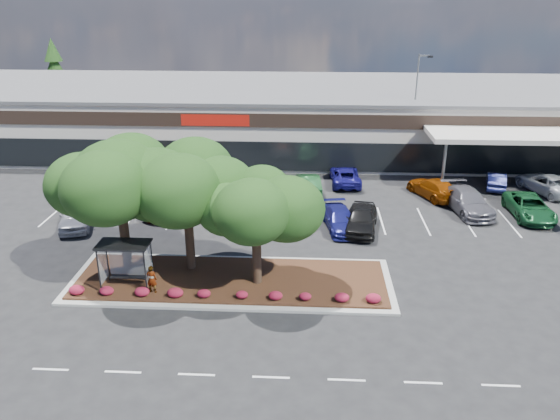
{
  "coord_description": "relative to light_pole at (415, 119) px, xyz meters",
  "views": [
    {
      "loc": [
        2.21,
        -22.79,
        15.24
      ],
      "look_at": [
        0.5,
        8.63,
        2.6
      ],
      "focal_mm": 35.0,
      "sensor_mm": 36.0,
      "label": 1
    }
  ],
  "objects": [
    {
      "name": "ground",
      "position": [
        -11.74,
        -26.7,
        -4.53
      ],
      "size": [
        160.0,
        160.0,
        0.0
      ],
      "primitive_type": "plane",
      "color": "black",
      "rests_on": "ground"
    },
    {
      "name": "retail_store",
      "position": [
        -11.67,
        7.21,
        -1.37
      ],
      "size": [
        80.4,
        25.2,
        6.25
      ],
      "color": "beige",
      "rests_on": "ground"
    },
    {
      "name": "landscape_island",
      "position": [
        -13.74,
        -22.7,
        -4.4
      ],
      "size": [
        18.0,
        6.0,
        0.26
      ],
      "color": "#A5A6A0",
      "rests_on": "ground"
    },
    {
      "name": "lane_markings",
      "position": [
        -11.88,
        -16.27,
        -4.52
      ],
      "size": [
        33.12,
        20.06,
        0.01
      ],
      "color": "silver",
      "rests_on": "ground"
    },
    {
      "name": "shrub_row",
      "position": [
        -13.74,
        -24.8,
        -4.02
      ],
      "size": [
        17.0,
        0.8,
        0.5
      ],
      "primitive_type": null,
      "color": "maroon",
      "rests_on": "landscape_island"
    },
    {
      "name": "bus_shelter",
      "position": [
        -19.24,
        -23.75,
        -2.22
      ],
      "size": [
        2.75,
        1.55,
        2.59
      ],
      "color": "black",
      "rests_on": "landscape_island"
    },
    {
      "name": "island_tree_west",
      "position": [
        -19.74,
        -22.2,
        -0.32
      ],
      "size": [
        7.2,
        7.2,
        7.89
      ],
      "primitive_type": null,
      "color": "#173A12",
      "rests_on": "landscape_island"
    },
    {
      "name": "island_tree_mid",
      "position": [
        -16.24,
        -21.5,
        -0.61
      ],
      "size": [
        6.6,
        6.6,
        7.32
      ],
      "primitive_type": null,
      "color": "#173A12",
      "rests_on": "landscape_island"
    },
    {
      "name": "island_tree_east",
      "position": [
        -12.24,
        -23.0,
        -1.02
      ],
      "size": [
        5.8,
        5.8,
        6.5
      ],
      "primitive_type": null,
      "color": "#173A12",
      "rests_on": "landscape_island"
    },
    {
      "name": "conifer_north_west",
      "position": [
        -41.74,
        19.3,
        0.47
      ],
      "size": [
        4.4,
        4.4,
        10.0
      ],
      "primitive_type": "cone",
      "color": "#173A12",
      "rests_on": "ground"
    },
    {
      "name": "person_waiting",
      "position": [
        -17.72,
        -24.41,
        -3.48
      ],
      "size": [
        0.64,
        0.49,
        1.57
      ],
      "primitive_type": "imported",
      "rotation": [
        0.0,
        0.0,
        2.94
      ],
      "color": "#594C47",
      "rests_on": "landscape_island"
    },
    {
      "name": "light_pole",
      "position": [
        0.0,
        0.0,
        0.0
      ],
      "size": [
        1.43,
        0.56,
        10.2
      ],
      "rotation": [
        0.0,
        0.0,
        -0.14
      ],
      "color": "#A5A6A0",
      "rests_on": "ground"
    },
    {
      "name": "car_0",
      "position": [
        -25.56,
        -15.32,
        -3.68
      ],
      "size": [
        3.14,
        5.3,
        1.69
      ],
      "primitive_type": "imported",
      "rotation": [
        0.0,
        0.0,
        0.25
      ],
      "color": "#9FA1AA",
      "rests_on": "ground"
    },
    {
      "name": "car_1",
      "position": [
        -19.73,
        -12.82,
        -3.72
      ],
      "size": [
        3.54,
        5.1,
        1.61
      ],
      "primitive_type": "imported",
      "rotation": [
        0.0,
        0.0,
        -0.39
      ],
      "color": "#9F1F05",
      "rests_on": "ground"
    },
    {
      "name": "car_2",
      "position": [
        -14.7,
        -13.29,
        -3.75
      ],
      "size": [
        3.45,
        5.98,
        1.57
      ],
      "primitive_type": "imported",
      "rotation": [
        0.0,
        0.0,
        0.16
      ],
      "color": "black",
      "rests_on": "ground"
    },
    {
      "name": "car_3",
      "position": [
        -12.68,
        -12.99,
        -3.79
      ],
      "size": [
        2.13,
        4.5,
        1.49
      ],
      "primitive_type": "imported",
      "rotation": [
        0.0,
        0.0,
        -0.09
      ],
      "color": "brown",
      "rests_on": "ground"
    },
    {
      "name": "car_4",
      "position": [
        -7.26,
        -14.85,
        -3.83
      ],
      "size": [
        2.77,
        5.11,
        1.41
      ],
      "primitive_type": "imported",
      "rotation": [
        0.0,
        0.0,
        0.17
      ],
      "color": "navy",
      "rests_on": "ground"
    },
    {
      "name": "car_5",
      "position": [
        -5.84,
        -15.01,
        -3.67
      ],
      "size": [
        2.78,
        5.28,
        1.71
      ],
      "primitive_type": "imported",
      "rotation": [
        0.0,
        0.0,
        -0.16
      ],
      "color": "black",
      "rests_on": "ground"
    },
    {
      "name": "car_7",
      "position": [
        2.27,
        -11.16,
        -3.69
      ],
      "size": [
        3.34,
        6.11,
        1.68
      ],
      "primitive_type": "imported",
      "rotation": [
        0.0,
        0.0,
        0.18
      ],
      "color": "slate",
      "rests_on": "ground"
    },
    {
      "name": "car_8",
      "position": [
        6.51,
        -11.93,
        -3.77
      ],
      "size": [
        2.56,
        5.48,
        1.52
      ],
      "primitive_type": "imported",
      "rotation": [
        0.0,
        0.0,
        -0.01
      ],
      "color": "#174E28",
      "rests_on": "ground"
    },
    {
      "name": "car_9",
      "position": [
        -24.04,
        -7.17,
        -3.75
      ],
      "size": [
        2.46,
        5.47,
        1.56
      ],
      "primitive_type": "imported",
      "rotation": [
        0.0,
        0.0,
        3.09
      ],
      "color": "#66300C",
      "rests_on": "ground"
    },
    {
      "name": "car_11",
      "position": [
        -12.31,
        -8.81,
        -3.86
      ],
      "size": [
        2.25,
        4.83,
        1.34
      ],
      "primitive_type": "imported",
      "rotation": [
        0.0,
        0.0,
        3.15
      ],
      "color": "#B9B9B9",
      "rests_on": "ground"
    },
    {
      "name": "car_12",
      "position": [
        -12.03,
        -8.97,
        -3.87
      ],
      "size": [
        1.76,
        4.13,
        1.32
      ],
      "primitive_type": "imported",
      "rotation": [
        0.0,
        0.0,
        3.05
      ],
      "color": "maroon",
      "rests_on": "ground"
    },
    {
      "name": "car_13",
      "position": [
        -9.48,
        -7.68,
        -3.76
      ],
      "size": [
        2.21,
        4.86,
        1.54
      ],
      "primitive_type": "imported",
      "rotation": [
        0.0,
        0.0,
        3.27
      ],
      "color": "#184720",
      "rests_on": "ground"
    },
    {
      "name": "car_14",
      "position": [
        -6.4,
        -5.28,
        -3.81
      ],
      "size": [
        2.57,
        5.24,
        1.43
      ],
      "primitive_type": "imported",
      "rotation": [
        0.0,
        0.0,
        3.18
      ],
      "color": "navy",
      "rests_on": "ground"
    },
    {
      "name": "car_15",
      "position": [
        0.4,
        -8.16,
        -3.77
      ],
      "size": [
        4.11,
        5.66,
        1.52
      ],
      "primitive_type": "imported",
      "rotation": [
        0.0,
        0.0,
        3.57
      ],
      "color": "#833806",
      "rests_on": "ground"
    },
    {
      "name": "car_16",
      "position": [
        6.07,
        -5.66,
        -3.84
      ],
      "size": [
        2.52,
        4.4,
        1.37
      ],
      "primitive_type": "imported",
      "rotation": [
        0.0,
        0.0,
        2.87
      ],
      "color": "navy",
      "rests_on": "ground"
    },
    {
      "name": "car_17",
      "position": [
        9.8,
        -6.49,
        -3.77
      ],
      "size": [
        4.31,
        6.02,
        1.52
      ],
      "primitive_type": "imported",
      "rotation": [
        0.0,
        0.0,
        3.5
      ],
      "color": "silver",
      "rests_on": "ground"
    }
  ]
}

